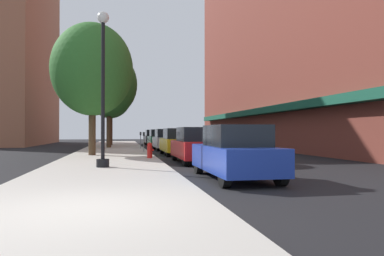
{
  "coord_description": "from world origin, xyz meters",
  "views": [
    {
      "loc": [
        0.59,
        -6.48,
        1.46
      ],
      "look_at": [
        4.87,
        15.1,
        1.68
      ],
      "focal_mm": 33.29,
      "sensor_mm": 36.0,
      "label": 1
    }
  ],
  "objects_px": {
    "car_silver": "(166,140)",
    "car_green": "(159,138)",
    "lamppost": "(103,86)",
    "car_yellow": "(177,142)",
    "tree_mid": "(111,94)",
    "fire_hydrant": "(150,150)",
    "tree_far": "(92,70)",
    "car_red": "(196,146)",
    "tree_near": "(109,84)",
    "parking_meter_near": "(141,138)",
    "car_blue": "(235,153)",
    "car_black": "(153,137)",
    "parking_meter_far": "(144,139)"
  },
  "relations": [
    {
      "from": "car_blue",
      "to": "car_green",
      "type": "relative_size",
      "value": 1.0
    },
    {
      "from": "car_blue",
      "to": "car_red",
      "type": "relative_size",
      "value": 1.0
    },
    {
      "from": "car_yellow",
      "to": "car_red",
      "type": "bearing_deg",
      "value": -90.48
    },
    {
      "from": "fire_hydrant",
      "to": "car_yellow",
      "type": "relative_size",
      "value": 0.18
    },
    {
      "from": "car_red",
      "to": "car_silver",
      "type": "bearing_deg",
      "value": 89.96
    },
    {
      "from": "tree_mid",
      "to": "car_silver",
      "type": "xyz_separation_m",
      "value": [
        4.49,
        -8.29,
        -4.4
      ]
    },
    {
      "from": "car_yellow",
      "to": "car_green",
      "type": "height_order",
      "value": "same"
    },
    {
      "from": "tree_far",
      "to": "car_yellow",
      "type": "distance_m",
      "value": 6.63
    },
    {
      "from": "lamppost",
      "to": "car_red",
      "type": "xyz_separation_m",
      "value": [
        4.1,
        2.37,
        -2.39
      ]
    },
    {
      "from": "parking_meter_near",
      "to": "car_silver",
      "type": "bearing_deg",
      "value": -11.9
    },
    {
      "from": "lamppost",
      "to": "car_yellow",
      "type": "relative_size",
      "value": 1.37
    },
    {
      "from": "parking_meter_far",
      "to": "car_yellow",
      "type": "xyz_separation_m",
      "value": [
        1.95,
        -2.05,
        -0.14
      ]
    },
    {
      "from": "lamppost",
      "to": "car_silver",
      "type": "xyz_separation_m",
      "value": [
        4.1,
        13.85,
        -2.39
      ]
    },
    {
      "from": "car_blue",
      "to": "car_black",
      "type": "height_order",
      "value": "same"
    },
    {
      "from": "tree_mid",
      "to": "car_yellow",
      "type": "relative_size",
      "value": 1.76
    },
    {
      "from": "fire_hydrant",
      "to": "car_green",
      "type": "distance_m",
      "value": 15.44
    },
    {
      "from": "lamppost",
      "to": "tree_far",
      "type": "xyz_separation_m",
      "value": [
        -0.96,
        7.22,
        1.81
      ]
    },
    {
      "from": "tree_far",
      "to": "car_blue",
      "type": "bearing_deg",
      "value": -64.51
    },
    {
      "from": "tree_near",
      "to": "car_red",
      "type": "distance_m",
      "value": 16.03
    },
    {
      "from": "tree_near",
      "to": "tree_far",
      "type": "bearing_deg",
      "value": -93.46
    },
    {
      "from": "fire_hydrant",
      "to": "tree_far",
      "type": "height_order",
      "value": "tree_far"
    },
    {
      "from": "lamppost",
      "to": "fire_hydrant",
      "type": "relative_size",
      "value": 7.47
    },
    {
      "from": "fire_hydrant",
      "to": "car_red",
      "type": "bearing_deg",
      "value": -43.34
    },
    {
      "from": "parking_meter_far",
      "to": "car_silver",
      "type": "xyz_separation_m",
      "value": [
        1.95,
        3.78,
        -0.14
      ]
    },
    {
      "from": "tree_near",
      "to": "car_silver",
      "type": "xyz_separation_m",
      "value": [
        4.47,
        -3.2,
        -4.65
      ]
    },
    {
      "from": "tree_mid",
      "to": "car_black",
      "type": "distance_m",
      "value": 7.04
    },
    {
      "from": "tree_near",
      "to": "car_green",
      "type": "xyz_separation_m",
      "value": [
        4.47,
        2.52,
        -4.65
      ]
    },
    {
      "from": "lamppost",
      "to": "car_black",
      "type": "height_order",
      "value": "lamppost"
    },
    {
      "from": "car_green",
      "to": "car_black",
      "type": "height_order",
      "value": "same"
    },
    {
      "from": "car_green",
      "to": "fire_hydrant",
      "type": "bearing_deg",
      "value": -99.53
    },
    {
      "from": "lamppost",
      "to": "parking_meter_far",
      "type": "bearing_deg",
      "value": 77.93
    },
    {
      "from": "car_blue",
      "to": "car_black",
      "type": "xyz_separation_m",
      "value": [
        0.0,
        28.7,
        0.0
      ]
    },
    {
      "from": "car_yellow",
      "to": "tree_near",
      "type": "bearing_deg",
      "value": 115.87
    },
    {
      "from": "car_red",
      "to": "car_green",
      "type": "height_order",
      "value": "same"
    },
    {
      "from": "tree_far",
      "to": "car_silver",
      "type": "xyz_separation_m",
      "value": [
        5.06,
        6.64,
        -4.21
      ]
    },
    {
      "from": "tree_mid",
      "to": "car_green",
      "type": "height_order",
      "value": "tree_mid"
    },
    {
      "from": "car_silver",
      "to": "car_blue",
      "type": "bearing_deg",
      "value": -89.88
    },
    {
      "from": "car_red",
      "to": "car_silver",
      "type": "distance_m",
      "value": 11.48
    },
    {
      "from": "lamppost",
      "to": "car_yellow",
      "type": "height_order",
      "value": "lamppost"
    },
    {
      "from": "lamppost",
      "to": "car_yellow",
      "type": "distance_m",
      "value": 9.32
    },
    {
      "from": "car_red",
      "to": "car_green",
      "type": "xyz_separation_m",
      "value": [
        0.0,
        17.2,
        0.0
      ]
    },
    {
      "from": "car_red",
      "to": "car_silver",
      "type": "xyz_separation_m",
      "value": [
        0.0,
        11.48,
        0.0
      ]
    },
    {
      "from": "car_silver",
      "to": "car_green",
      "type": "height_order",
      "value": "same"
    },
    {
      "from": "car_green",
      "to": "car_blue",
      "type": "bearing_deg",
      "value": -92.07
    },
    {
      "from": "car_black",
      "to": "car_silver",
      "type": "bearing_deg",
      "value": -89.2
    },
    {
      "from": "tree_near",
      "to": "car_green",
      "type": "distance_m",
      "value": 6.93
    },
    {
      "from": "lamppost",
      "to": "tree_far",
      "type": "relative_size",
      "value": 0.78
    },
    {
      "from": "car_yellow",
      "to": "car_blue",
      "type": "bearing_deg",
      "value": -90.48
    },
    {
      "from": "car_blue",
      "to": "car_red",
      "type": "height_order",
      "value": "same"
    },
    {
      "from": "fire_hydrant",
      "to": "car_blue",
      "type": "bearing_deg",
      "value": -75.34
    }
  ]
}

